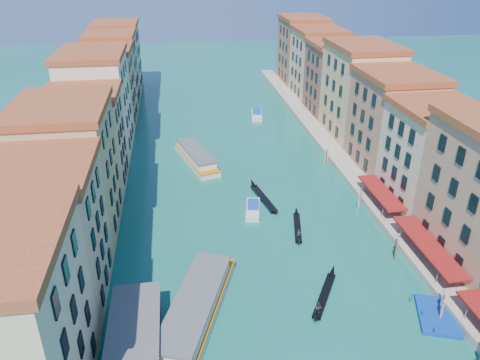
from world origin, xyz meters
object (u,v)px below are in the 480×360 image
object	(u,v)px
vaporetto_stop	(135,351)
vaporetto_far	(196,156)
blue_dock	(438,316)
gondola_fore	(297,227)
vaporetto_near	(195,310)
gondola_right	(324,295)

from	to	relation	value
vaporetto_stop	vaporetto_far	world-z (taller)	vaporetto_stop
vaporetto_stop	blue_dock	size ratio (longest dim) A/B	2.16
vaporetto_stop	gondola_fore	bearing A→B (deg)	44.39
vaporetto_near	gondola_right	bearing A→B (deg)	24.99
gondola_fore	blue_dock	bearing A→B (deg)	-49.93
vaporetto_stop	vaporetto_near	distance (m)	8.45
vaporetto_stop	blue_dock	xyz separation A→B (m)	(34.50, 1.53, -1.17)
vaporetto_near	blue_dock	bearing A→B (deg)	12.11
gondola_fore	gondola_right	bearing A→B (deg)	-80.75
blue_dock	gondola_right	bearing A→B (deg)	175.61
vaporetto_far	blue_dock	xyz separation A→B (m)	(25.19, -48.85, -0.91)
gondola_right	blue_dock	distance (m)	13.15
vaporetto_far	gondola_right	bearing A→B (deg)	-88.62
gondola_fore	blue_dock	size ratio (longest dim) A/B	1.40
vaporetto_near	blue_dock	distance (m)	28.21
gondola_fore	gondola_right	xyz separation A→B (m)	(-0.76, -15.96, 0.08)
gondola_right	blue_dock	bearing A→B (deg)	6.58
vaporetto_stop	gondola_fore	xyz separation A→B (m)	(23.20, 22.71, -1.08)
vaporetto_near	vaporetto_far	distance (m)	45.14
gondola_right	blue_dock	size ratio (longest dim) A/B	1.35
gondola_right	blue_dock	world-z (taller)	gondola_right
vaporetto_far	gondola_fore	bearing A→B (deg)	-78.71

